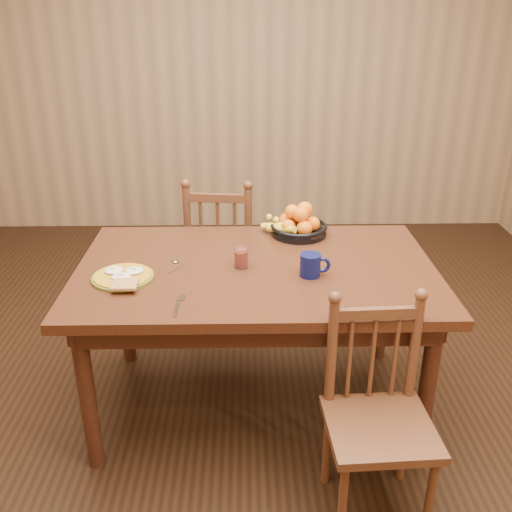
{
  "coord_description": "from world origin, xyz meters",
  "views": [
    {
      "loc": [
        -0.04,
        -2.31,
        1.83
      ],
      "look_at": [
        0.0,
        0.0,
        0.8
      ],
      "focal_mm": 40.0,
      "sensor_mm": 36.0,
      "label": 1
    }
  ],
  "objects_px": {
    "dining_table": "(256,283)",
    "fruit_bowl": "(298,224)",
    "chair_near": "(378,417)",
    "coffee_mug": "(311,265)",
    "breakfast_plate": "(123,277)",
    "chair_far": "(222,254)"
  },
  "relations": [
    {
      "from": "dining_table",
      "to": "fruit_bowl",
      "type": "height_order",
      "value": "fruit_bowl"
    },
    {
      "from": "chair_near",
      "to": "coffee_mug",
      "type": "distance_m",
      "value": 0.68
    },
    {
      "from": "dining_table",
      "to": "chair_near",
      "type": "distance_m",
      "value": 0.81
    },
    {
      "from": "breakfast_plate",
      "to": "fruit_bowl",
      "type": "bearing_deg",
      "value": 32.38
    },
    {
      "from": "dining_table",
      "to": "chair_near",
      "type": "height_order",
      "value": "chair_near"
    },
    {
      "from": "chair_far",
      "to": "chair_near",
      "type": "height_order",
      "value": "chair_far"
    },
    {
      "from": "chair_far",
      "to": "chair_near",
      "type": "bearing_deg",
      "value": 119.31
    },
    {
      "from": "chair_far",
      "to": "chair_near",
      "type": "xyz_separation_m",
      "value": [
        0.63,
        -1.45,
        -0.03
      ]
    },
    {
      "from": "coffee_mug",
      "to": "fruit_bowl",
      "type": "distance_m",
      "value": 0.48
    },
    {
      "from": "dining_table",
      "to": "chair_near",
      "type": "xyz_separation_m",
      "value": [
        0.44,
        -0.63,
        -0.25
      ]
    },
    {
      "from": "breakfast_plate",
      "to": "fruit_bowl",
      "type": "distance_m",
      "value": 0.94
    },
    {
      "from": "coffee_mug",
      "to": "breakfast_plate",
      "type": "bearing_deg",
      "value": -178.65
    },
    {
      "from": "chair_near",
      "to": "coffee_mug",
      "type": "relative_size",
      "value": 6.44
    },
    {
      "from": "chair_far",
      "to": "coffee_mug",
      "type": "distance_m",
      "value": 1.07
    },
    {
      "from": "dining_table",
      "to": "fruit_bowl",
      "type": "relative_size",
      "value": 4.94
    },
    {
      "from": "chair_near",
      "to": "fruit_bowl",
      "type": "relative_size",
      "value": 2.65
    },
    {
      "from": "chair_far",
      "to": "breakfast_plate",
      "type": "xyz_separation_m",
      "value": [
        -0.38,
        -0.94,
        0.31
      ]
    },
    {
      "from": "chair_far",
      "to": "chair_near",
      "type": "relative_size",
      "value": 1.08
    },
    {
      "from": "chair_far",
      "to": "chair_near",
      "type": "distance_m",
      "value": 1.58
    },
    {
      "from": "chair_far",
      "to": "coffee_mug",
      "type": "bearing_deg",
      "value": 120.53
    },
    {
      "from": "chair_far",
      "to": "coffee_mug",
      "type": "relative_size",
      "value": 6.96
    },
    {
      "from": "chair_near",
      "to": "breakfast_plate",
      "type": "xyz_separation_m",
      "value": [
        -1.01,
        0.51,
        0.35
      ]
    }
  ]
}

